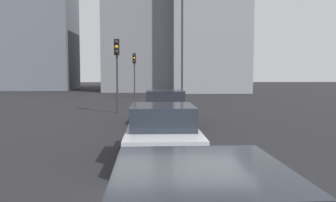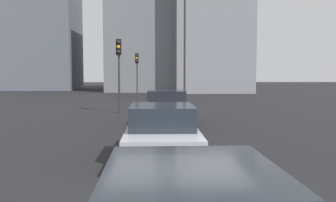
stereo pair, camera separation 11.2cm
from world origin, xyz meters
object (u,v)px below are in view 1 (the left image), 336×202
object	(u,v)px
car_silver_second	(162,133)
traffic_light_near_left	(134,66)
car_maroon_lead	(165,108)
street_lamp_kerbside	(182,36)
traffic_light_near_right	(117,60)

from	to	relation	value
car_silver_second	traffic_light_near_left	world-z (taller)	traffic_light_near_left
traffic_light_near_left	car_maroon_lead	bearing A→B (deg)	13.20
street_lamp_kerbside	traffic_light_near_right	bearing A→B (deg)	154.40
traffic_light_near_right	street_lamp_kerbside	bearing A→B (deg)	158.13
traffic_light_near_left	traffic_light_near_right	xyz separation A→B (m)	(-12.34, 0.36, 0.11)
car_silver_second	car_maroon_lead	bearing A→B (deg)	-3.00
car_silver_second	street_lamp_kerbside	bearing A→B (deg)	-6.29
traffic_light_near_right	street_lamp_kerbside	world-z (taller)	street_lamp_kerbside
car_maroon_lead	traffic_light_near_right	distance (m)	5.77
traffic_light_near_right	street_lamp_kerbside	xyz separation A→B (m)	(9.22, -4.42, 2.28)
car_maroon_lead	traffic_light_near_right	bearing A→B (deg)	30.70
car_maroon_lead	street_lamp_kerbside	distance (m)	14.69
car_silver_second	street_lamp_kerbside	world-z (taller)	street_lamp_kerbside
traffic_light_near_left	traffic_light_near_right	size ratio (longest dim) A/B	0.96
car_maroon_lead	traffic_light_near_right	size ratio (longest dim) A/B	1.07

